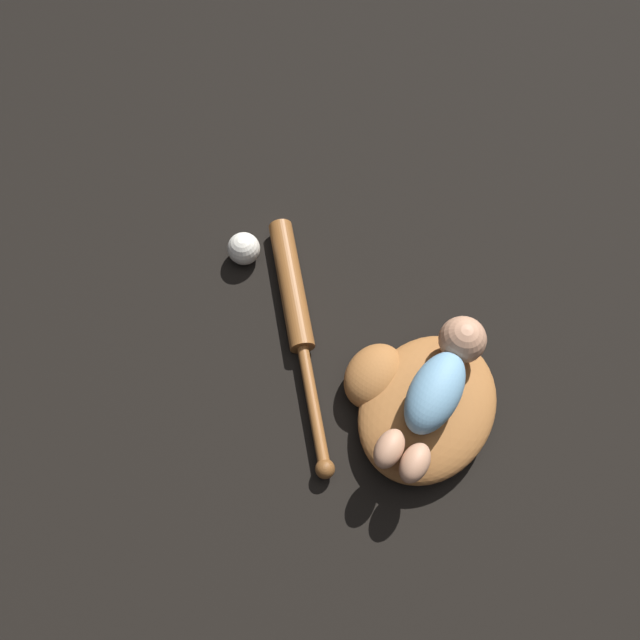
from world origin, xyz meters
name	(u,v)px	position (x,y,z in m)	size (l,w,h in m)	color
ground_plane	(454,419)	(0.00, 0.00, 0.00)	(6.00, 6.00, 0.00)	black
baseball_glove	(418,402)	(-0.05, 0.06, 0.04)	(0.40, 0.37, 0.09)	#935B2D
baby_figure	(438,386)	(-0.03, 0.05, 0.13)	(0.33, 0.22, 0.09)	#6693B2
baseball_bat	(295,308)	(-0.14, 0.38, 0.03)	(0.26, 0.55, 0.05)	brown
baseball	(244,249)	(-0.16, 0.56, 0.04)	(0.07, 0.07, 0.07)	silver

